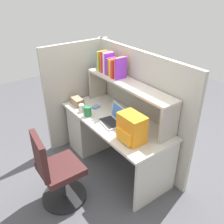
{
  "coord_description": "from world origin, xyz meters",
  "views": [
    {
      "loc": [
        2.14,
        -1.61,
        2.32
      ],
      "look_at": [
        0.0,
        -0.05,
        0.85
      ],
      "focal_mm": 39.21,
      "sensor_mm": 36.0,
      "label": 1
    }
  ],
  "objects": [
    {
      "name": "laptop",
      "position": [
        0.05,
        -0.07,
        0.78
      ],
      "size": [
        0.34,
        0.29,
        0.22
      ],
      "color": "#B7BABF",
      "rests_on": "desk"
    },
    {
      "name": "overhead_hutch",
      "position": [
        0.0,
        0.2,
        1.08
      ],
      "size": [
        1.44,
        0.28,
        0.45
      ],
      "color": "#B3A99C",
      "rests_on": "desk"
    },
    {
      "name": "computer_mouse",
      "position": [
        -0.4,
        -0.03,
        0.75
      ],
      "size": [
        0.08,
        0.11,
        0.03
      ],
      "primitive_type": "cube",
      "rotation": [
        0.0,
        0.0,
        0.23
      ],
      "color": "#7299C6",
      "rests_on": "desk"
    },
    {
      "name": "reference_books_on_shelf",
      "position": [
        -0.38,
        0.2,
        1.31
      ],
      "size": [
        0.47,
        0.18,
        0.29
      ],
      "color": "teal",
      "rests_on": "overhead_hutch"
    },
    {
      "name": "paper_cup",
      "position": [
        -0.42,
        -0.24,
        0.78
      ],
      "size": [
        0.08,
        0.08,
        0.11
      ],
      "primitive_type": "cylinder",
      "color": "white",
      "rests_on": "desk"
    },
    {
      "name": "cubicle_partition_rear",
      "position": [
        0.0,
        0.38,
        0.78
      ],
      "size": [
        1.84,
        0.05,
        1.55
      ],
      "primitive_type": "cube",
      "color": "#B2ADA0",
      "rests_on": "ground_plane"
    },
    {
      "name": "desk",
      "position": [
        -0.39,
        0.0,
        0.4
      ],
      "size": [
        1.6,
        0.7,
        0.73
      ],
      "color": "beige",
      "rests_on": "ground_plane"
    },
    {
      "name": "cubicle_partition_left",
      "position": [
        -0.85,
        -0.05,
        0.78
      ],
      "size": [
        0.05,
        1.06,
        1.55
      ],
      "primitive_type": "cube",
      "color": "#B2ADA0",
      "rests_on": "ground_plane"
    },
    {
      "name": "ground_plane",
      "position": [
        0.0,
        0.0,
        0.0
      ],
      "size": [
        8.0,
        8.0,
        0.0
      ],
      "primitive_type": "plane",
      "color": "#4C4C51"
    },
    {
      "name": "office_chair",
      "position": [
        0.13,
        -0.91,
        0.39
      ],
      "size": [
        0.52,
        0.52,
        0.93
      ],
      "rotation": [
        0.0,
        0.0,
        3.04
      ],
      "color": "black",
      "rests_on": "ground_plane"
    },
    {
      "name": "snack_canister",
      "position": [
        -0.28,
        -0.23,
        0.79
      ],
      "size": [
        0.1,
        0.1,
        0.13
      ],
      "primitive_type": "cylinder",
      "color": "#26723F",
      "rests_on": "desk"
    },
    {
      "name": "backpack",
      "position": [
        0.47,
        -0.13,
        0.88
      ],
      "size": [
        0.3,
        0.23,
        0.32
      ],
      "color": "orange",
      "rests_on": "desk"
    },
    {
      "name": "tissue_box",
      "position": [
        -0.65,
        -0.19,
        0.78
      ],
      "size": [
        0.22,
        0.13,
        0.1
      ],
      "primitive_type": "cube",
      "rotation": [
        0.0,
        0.0,
        -0.04
      ],
      "color": "#9E7F60",
      "rests_on": "desk"
    }
  ]
}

